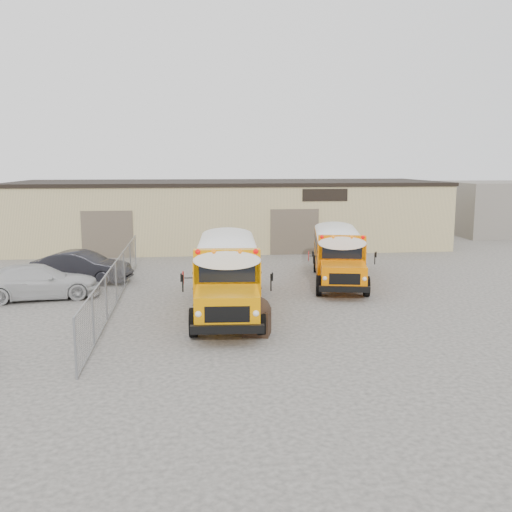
{
  "coord_description": "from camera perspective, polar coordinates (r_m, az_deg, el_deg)",
  "views": [
    {
      "loc": [
        -2.77,
        -21.58,
        5.97
      ],
      "look_at": [
        0.3,
        4.96,
        1.6
      ],
      "focal_mm": 40.0,
      "sensor_mm": 36.0,
      "label": 1
    }
  ],
  "objects": [
    {
      "name": "school_bus_right",
      "position": [
        35.11,
        7.65,
        1.97
      ],
      "size": [
        3.93,
        9.37,
        2.67
      ],
      "color": "orange",
      "rests_on": "ground"
    },
    {
      "name": "tarp_bundle",
      "position": [
        20.03,
        0.09,
        -5.96
      ],
      "size": [
        1.1,
        1.04,
        1.37
      ],
      "color": "black",
      "rests_on": "ground"
    },
    {
      "name": "distant_building_right",
      "position": [
        53.0,
        23.84,
        4.43
      ],
      "size": [
        10.0,
        8.0,
        4.4
      ],
      "primitive_type": "cube",
      "color": "gray",
      "rests_on": "ground"
    },
    {
      "name": "ground",
      "position": [
        22.57,
        0.7,
        -6.05
      ],
      "size": [
        120.0,
        120.0,
        0.0
      ],
      "primitive_type": "plane",
      "color": "#484642",
      "rests_on": "ground"
    },
    {
      "name": "car_white",
      "position": [
        27.09,
        -20.94,
        -2.41
      ],
      "size": [
        5.55,
        3.02,
        1.53
      ],
      "primitive_type": "imported",
      "rotation": [
        0.0,
        0.0,
        1.74
      ],
      "color": "beige",
      "rests_on": "ground"
    },
    {
      "name": "chainlink_fence",
      "position": [
        25.31,
        -13.8,
        -2.54
      ],
      "size": [
        0.07,
        18.07,
        1.81
      ],
      "color": "gray",
      "rests_on": "ground"
    },
    {
      "name": "warehouse",
      "position": [
        41.82,
        -2.79,
        4.35
      ],
      "size": [
        30.2,
        10.2,
        4.67
      ],
      "color": "#CBB67D",
      "rests_on": "ground"
    },
    {
      "name": "school_bus_left",
      "position": [
        29.71,
        -2.88,
        1.01
      ],
      "size": [
        3.38,
        10.16,
        2.93
      ],
      "color": "orange",
      "rests_on": "ground"
    },
    {
      "name": "car_dark",
      "position": [
        30.03,
        -16.99,
        -1.05
      ],
      "size": [
        5.06,
        2.78,
        1.58
      ],
      "primitive_type": "imported",
      "rotation": [
        0.0,
        0.0,
        1.33
      ],
      "color": "black",
      "rests_on": "ground"
    }
  ]
}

